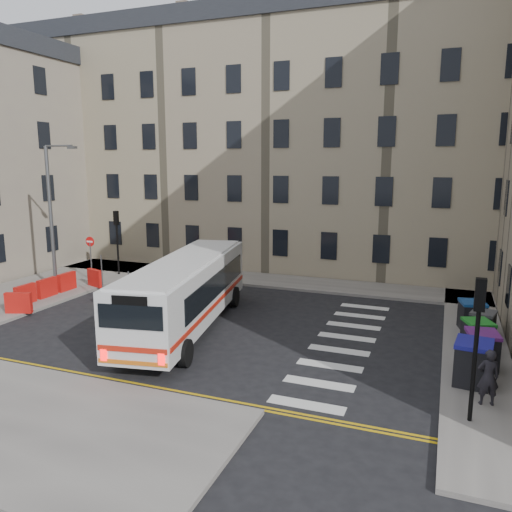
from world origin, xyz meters
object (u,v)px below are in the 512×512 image
Objects in this scene: wheelie_bin_a at (473,362)px; wheelie_bin_c at (477,336)px; streetlamp at (51,216)px; wheelie_bin_b at (482,350)px; wheelie_bin_d at (482,325)px; pedestrian at (488,377)px; bollard_chevron at (131,322)px; bus at (186,290)px; wheelie_bin_e at (472,315)px; bollard_yellow at (103,298)px.

wheelie_bin_a reaches higher than wheelie_bin_c.
streetlamp is 6.10× the size of wheelie_bin_b.
streetlamp is 22.57m from wheelie_bin_d.
pedestrian is (22.08, -6.30, -3.32)m from streetlamp.
pedestrian is at bearing -9.45° from bollard_chevron.
bus is (10.16, -3.04, -2.56)m from streetlamp.
wheelie_bin_a is 5.81m from wheelie_bin_e.
bus reaches higher than wheelie_bin_c.
wheelie_bin_c is 2.27× the size of bollard_yellow.
streetlamp is 5.67× the size of wheelie_bin_a.
streetlamp is 0.70× the size of bus.
wheelie_bin_c is at bearing -3.92° from bus.
pedestrian is (0.35, -1.41, 0.14)m from wheelie_bin_a.
bus is 8.67× the size of wheelie_bin_b.
bus is at bearing 20.45° from bollard_chevron.
bus is 19.29× the size of bollard_yellow.
wheelie_bin_e is at bearing 8.30° from bus.
bus is 8.72× the size of wheelie_bin_e.
streetlamp is at bearing 170.05° from wheelie_bin_e.
wheelie_bin_c is 1.58m from wheelie_bin_d.
wheelie_bin_e is 2.21× the size of bollard_chevron.
streetlamp is 22.60m from wheelie_bin_b.
wheelie_bin_a is 17.98m from bollard_yellow.
bus is 11.75m from wheelie_bin_a.
bus reaches higher than wheelie_bin_b.
streetlamp reaches higher than bollard_chevron.
streetlamp is 23.20m from pedestrian.
wheelie_bin_b is 4.30m from wheelie_bin_e.
bollard_chevron is (-14.48, -3.77, -0.43)m from wheelie_bin_d.
wheelie_bin_c is 1.11× the size of wheelie_bin_d.
streetlamp is at bearing 164.75° from bollard_yellow.
wheelie_bin_d is at bearing 3.12° from bollard_yellow.
bollard_yellow is at bearing -15.25° from streetlamp.
bollard_chevron is at bearing -37.44° from bollard_yellow.
wheelie_bin_a is 1.46m from pedestrian.
pedestrian is at bearing -69.47° from wheelie_bin_a.
bus is at bearing -17.62° from bollard_yellow.
pedestrian is at bearing -110.67° from wheelie_bin_c.
wheelie_bin_a is 4.77m from wheelie_bin_d.
pedestrian is at bearing -15.92° from streetlamp.
bollard_yellow is 1.00× the size of bollard_chevron.
wheelie_bin_b is at bearing -103.33° from pedestrian.
pedestrian reaches higher than bollard_chevron.
bollard_chevron is (7.80, -3.92, -4.04)m from streetlamp.
pedestrian reaches higher than wheelie_bin_c.
wheelie_bin_e is at bearing 6.60° from bollard_yellow.
bus reaches higher than bollard_yellow.
wheelie_bin_c is at bearing -4.44° from streetlamp.
wheelie_bin_a is 3.19m from wheelie_bin_c.
wheelie_bin_a is 1.05× the size of wheelie_bin_c.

